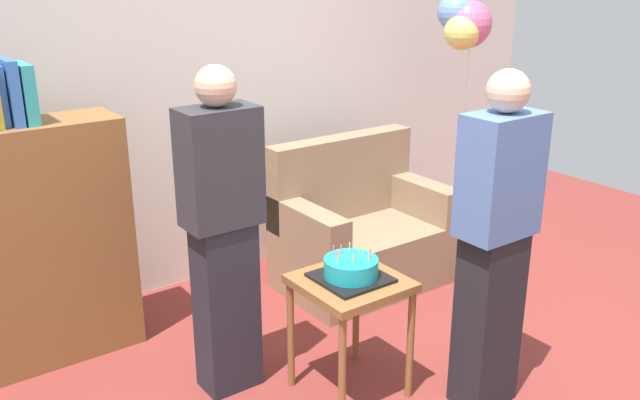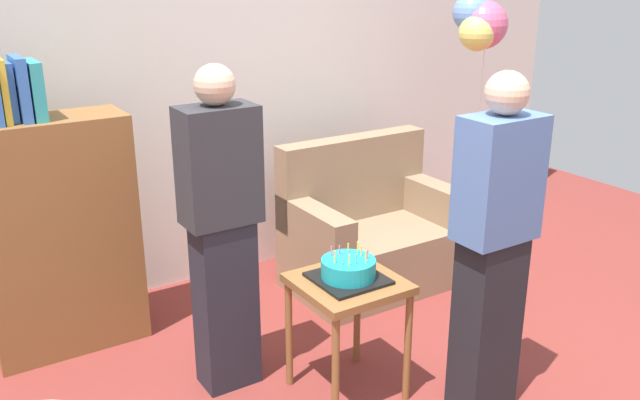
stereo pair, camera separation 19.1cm
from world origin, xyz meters
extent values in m
cube|color=silver|center=(0.00, 2.05, 1.35)|extent=(6.00, 0.10, 2.70)
cube|color=#8C7054|center=(0.76, 1.27, 0.20)|extent=(1.10, 0.70, 0.40)
cube|color=#8C7054|center=(0.76, 1.54, 0.68)|extent=(1.10, 0.16, 0.56)
cube|color=#8C7054|center=(0.29, 1.27, 0.52)|extent=(0.16, 0.70, 0.24)
cube|color=#8C7054|center=(1.23, 1.27, 0.52)|extent=(0.16, 0.70, 0.24)
cube|color=brown|center=(-1.13, 1.59, 0.65)|extent=(0.80, 0.36, 1.30)
cube|color=gold|center=(-1.31, 1.59, 1.46)|extent=(0.03, 0.23, 0.32)
cube|color=#3366B7|center=(-1.27, 1.59, 1.45)|extent=(0.03, 0.16, 0.29)
cube|color=#3366B7|center=(-1.22, 1.59, 1.46)|extent=(0.05, 0.25, 0.32)
cube|color=teal|center=(-1.16, 1.59, 1.45)|extent=(0.06, 0.25, 0.29)
cube|color=brown|center=(-0.09, 0.36, 0.60)|extent=(0.48, 0.48, 0.04)
cylinder|color=brown|center=(-0.30, 0.15, 0.29)|extent=(0.04, 0.04, 0.58)
cylinder|color=brown|center=(0.12, 0.15, 0.29)|extent=(0.04, 0.04, 0.58)
cylinder|color=brown|center=(-0.30, 0.57, 0.29)|extent=(0.04, 0.04, 0.58)
cylinder|color=brown|center=(0.12, 0.57, 0.29)|extent=(0.04, 0.04, 0.58)
cube|color=black|center=(-0.09, 0.36, 0.63)|extent=(0.32, 0.32, 0.02)
cylinder|color=teal|center=(-0.09, 0.36, 0.68)|extent=(0.26, 0.26, 0.09)
cylinder|color=#F2CC4C|center=(-0.01, 0.36, 0.75)|extent=(0.01, 0.01, 0.05)
cylinder|color=#F2CC4C|center=(-0.01, 0.40, 0.76)|extent=(0.01, 0.01, 0.06)
cylinder|color=#F2CC4C|center=(-0.04, 0.43, 0.75)|extent=(0.01, 0.01, 0.05)
cylinder|color=#EA668C|center=(-0.09, 0.43, 0.75)|extent=(0.01, 0.01, 0.05)
cylinder|color=#EA668C|center=(-0.13, 0.44, 0.75)|extent=(0.01, 0.01, 0.05)
cylinder|color=#EA668C|center=(-0.15, 0.39, 0.75)|extent=(0.01, 0.01, 0.05)
cylinder|color=#F2CC4C|center=(-0.17, 0.36, 0.76)|extent=(0.01, 0.01, 0.06)
cylinder|color=#66B2E5|center=(-0.15, 0.33, 0.76)|extent=(0.01, 0.01, 0.06)
cylinder|color=#F2CC4C|center=(-0.13, 0.30, 0.75)|extent=(0.01, 0.01, 0.06)
cylinder|color=#66B2E5|center=(-0.09, 0.30, 0.75)|extent=(0.01, 0.01, 0.05)
cylinder|color=#F2CC4C|center=(-0.04, 0.28, 0.76)|extent=(0.01, 0.01, 0.06)
cylinder|color=#EA668C|center=(-0.01, 0.32, 0.75)|extent=(0.01, 0.01, 0.05)
cube|color=#23232D|center=(-0.55, 0.77, 0.44)|extent=(0.28, 0.20, 0.88)
cube|color=#2D2D33|center=(-0.55, 0.77, 1.16)|extent=(0.36, 0.22, 0.56)
sphere|color=#D1A889|center=(-0.55, 0.77, 1.53)|extent=(0.19, 0.19, 0.19)
cube|color=black|center=(0.40, -0.08, 0.44)|extent=(0.28, 0.20, 0.88)
cube|color=#4C6BA3|center=(0.40, -0.08, 1.16)|extent=(0.36, 0.22, 0.56)
sphere|color=#D1A889|center=(0.40, -0.08, 1.53)|extent=(0.19, 0.19, 0.19)
ellipsoid|color=#473328|center=(1.34, 0.65, 0.10)|extent=(0.28, 0.14, 0.20)
cylinder|color=silver|center=(1.61, 1.25, 0.82)|extent=(0.00, 0.00, 1.64)
sphere|color=#668ED6|center=(1.54, 1.32, 1.74)|extent=(0.25, 0.25, 0.25)
sphere|color=#D65B84|center=(1.59, 1.25, 1.66)|extent=(0.32, 0.32, 0.32)
sphere|color=#E5D666|center=(1.52, 1.23, 1.62)|extent=(0.24, 0.24, 0.24)
camera|label=1|loc=(-1.96, -1.96, 2.06)|focal=38.64mm
camera|label=2|loc=(-1.80, -2.07, 2.06)|focal=38.64mm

